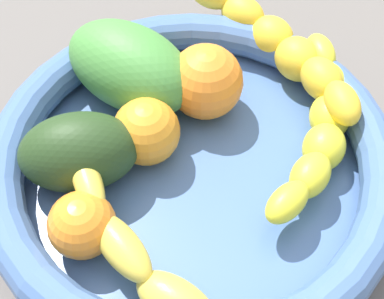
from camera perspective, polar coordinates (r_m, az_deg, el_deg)
kitchen_counter at (r=50.55cm, az=0.00°, el=-4.33°), size 120.00×120.00×3.00cm
fruit_bowl at (r=47.00cm, az=0.00°, el=-1.53°), size 33.76×33.76×5.37cm
banana_draped_left at (r=53.77cm, az=8.73°, el=10.11°), size 21.97×9.00×4.76cm
banana_draped_right at (r=40.05cm, az=-0.54°, el=-13.22°), size 23.07×16.05×4.69cm
banana_arching_top at (r=48.62cm, az=12.58°, el=2.19°), size 17.18×14.43×3.81cm
orange_front at (r=46.81cm, az=-4.57°, el=1.78°), size 5.59×5.59×5.59cm
orange_mid_left at (r=49.64cm, az=1.33°, el=6.73°), size 6.57×6.57×6.57cm
orange_mid_right at (r=42.88cm, az=-10.85°, el=-7.37°), size 5.08×5.08×5.08cm
avocado_dark at (r=45.81cm, az=-11.16°, el=-0.25°), size 8.37×10.68×6.41cm
mango_green at (r=50.70cm, az=-6.19°, el=8.14°), size 14.55×13.12×7.23cm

